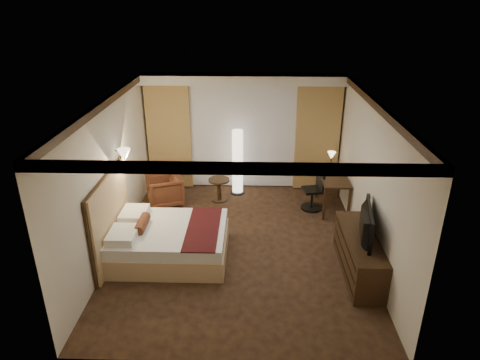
{
  "coord_description": "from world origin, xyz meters",
  "views": [
    {
      "loc": [
        0.21,
        -6.78,
        4.29
      ],
      "look_at": [
        0.0,
        0.4,
        1.15
      ],
      "focal_mm": 32.0,
      "sensor_mm": 36.0,
      "label": 1
    }
  ],
  "objects_px": {
    "armchair": "(164,189)",
    "television": "(362,220)",
    "floor_lamp": "(238,162)",
    "office_chair": "(313,188)",
    "dresser": "(359,255)",
    "bed": "(170,242)",
    "side_table": "(219,190)",
    "desk": "(332,192)"
  },
  "relations": [
    {
      "from": "office_chair",
      "to": "dresser",
      "type": "relative_size",
      "value": 0.54
    },
    {
      "from": "floor_lamp",
      "to": "dresser",
      "type": "bearing_deg",
      "value": -55.31
    },
    {
      "from": "television",
      "to": "side_table",
      "type": "bearing_deg",
      "value": 53.16
    },
    {
      "from": "armchair",
      "to": "dresser",
      "type": "xyz_separation_m",
      "value": [
        3.7,
        -2.43,
        -0.03
      ]
    },
    {
      "from": "armchair",
      "to": "desk",
      "type": "relative_size",
      "value": 0.62
    },
    {
      "from": "floor_lamp",
      "to": "dresser",
      "type": "height_order",
      "value": "floor_lamp"
    },
    {
      "from": "armchair",
      "to": "desk",
      "type": "height_order",
      "value": "desk"
    },
    {
      "from": "armchair",
      "to": "floor_lamp",
      "type": "relative_size",
      "value": 0.48
    },
    {
      "from": "side_table",
      "to": "desk",
      "type": "distance_m",
      "value": 2.48
    },
    {
      "from": "bed",
      "to": "floor_lamp",
      "type": "distance_m",
      "value": 2.92
    },
    {
      "from": "side_table",
      "to": "office_chair",
      "type": "height_order",
      "value": "office_chair"
    },
    {
      "from": "bed",
      "to": "television",
      "type": "height_order",
      "value": "television"
    },
    {
      "from": "armchair",
      "to": "floor_lamp",
      "type": "xyz_separation_m",
      "value": [
        1.58,
        0.62,
        0.4
      ]
    },
    {
      "from": "armchair",
      "to": "office_chair",
      "type": "bearing_deg",
      "value": 67.43
    },
    {
      "from": "bed",
      "to": "desk",
      "type": "distance_m",
      "value": 3.72
    },
    {
      "from": "television",
      "to": "bed",
      "type": "bearing_deg",
      "value": 92.98
    },
    {
      "from": "floor_lamp",
      "to": "armchair",
      "type": "bearing_deg",
      "value": -158.49
    },
    {
      "from": "desk",
      "to": "office_chair",
      "type": "bearing_deg",
      "value": -173.43
    },
    {
      "from": "bed",
      "to": "floor_lamp",
      "type": "bearing_deg",
      "value": 67.71
    },
    {
      "from": "armchair",
      "to": "office_chair",
      "type": "relative_size",
      "value": 0.78
    },
    {
      "from": "bed",
      "to": "side_table",
      "type": "bearing_deg",
      "value": 72.86
    },
    {
      "from": "floor_lamp",
      "to": "desk",
      "type": "xyz_separation_m",
      "value": [
        2.06,
        -0.7,
        -0.39
      ]
    },
    {
      "from": "office_chair",
      "to": "desk",
      "type": "bearing_deg",
      "value": -3.8
    },
    {
      "from": "side_table",
      "to": "dresser",
      "type": "bearing_deg",
      "value": -46.44
    },
    {
      "from": "side_table",
      "to": "television",
      "type": "relative_size",
      "value": 0.48
    },
    {
      "from": "floor_lamp",
      "to": "television",
      "type": "bearing_deg",
      "value": -55.69
    },
    {
      "from": "floor_lamp",
      "to": "bed",
      "type": "bearing_deg",
      "value": -112.29
    },
    {
      "from": "bed",
      "to": "armchair",
      "type": "height_order",
      "value": "armchair"
    },
    {
      "from": "bed",
      "to": "side_table",
      "type": "height_order",
      "value": "bed"
    },
    {
      "from": "desk",
      "to": "dresser",
      "type": "height_order",
      "value": "desk"
    },
    {
      "from": "armchair",
      "to": "bed",
      "type": "bearing_deg",
      "value": -6.77
    },
    {
      "from": "armchair",
      "to": "side_table",
      "type": "distance_m",
      "value": 1.21
    },
    {
      "from": "armchair",
      "to": "television",
      "type": "bearing_deg",
      "value": 36.19
    },
    {
      "from": "side_table",
      "to": "television",
      "type": "xyz_separation_m",
      "value": [
        2.48,
        -2.64,
        0.73
      ]
    },
    {
      "from": "bed",
      "to": "floor_lamp",
      "type": "relative_size",
      "value": 1.28
    },
    {
      "from": "dresser",
      "to": "floor_lamp",
      "type": "bearing_deg",
      "value": 124.69
    },
    {
      "from": "armchair",
      "to": "floor_lamp",
      "type": "distance_m",
      "value": 1.75
    },
    {
      "from": "office_chair",
      "to": "television",
      "type": "distance_m",
      "value": 2.4
    },
    {
      "from": "office_chair",
      "to": "bed",
      "type": "bearing_deg",
      "value": -155.27
    },
    {
      "from": "side_table",
      "to": "television",
      "type": "bearing_deg",
      "value": -46.78
    },
    {
      "from": "bed",
      "to": "television",
      "type": "xyz_separation_m",
      "value": [
        3.17,
        -0.39,
        0.71
      ]
    },
    {
      "from": "office_chair",
      "to": "dresser",
      "type": "xyz_separation_m",
      "value": [
        0.48,
        -2.3,
        -0.13
      ]
    }
  ]
}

